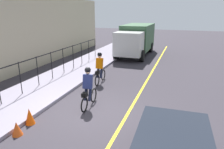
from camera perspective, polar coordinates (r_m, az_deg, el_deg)
name	(u,v)px	position (r m, az deg, el deg)	size (l,w,h in m)	color
ground_plane	(90,111)	(9.16, -6.04, -9.69)	(80.00, 80.00, 0.00)	#343037
lane_line_centre	(126,117)	(8.66, 3.80, -11.25)	(36.00, 0.12, 0.01)	yellow
sidewalk	(24,99)	(10.90, -22.59, -6.03)	(40.00, 3.20, 0.15)	gray
iron_fence	(29,68)	(11.50, -21.53, 1.57)	(16.90, 0.04, 1.60)	black
cyclist_lead	(100,68)	(12.10, -3.34, 1.71)	(1.71, 0.37, 1.83)	black
cyclist_follow	(88,88)	(9.11, -6.46, -3.60)	(1.71, 0.37, 1.83)	black
box_truck_background	(136,38)	(20.05, 6.52, 9.63)	(6.72, 2.56, 2.78)	#325637
traffic_cone_near	(17,129)	(8.08, -24.28, -13.15)	(0.36, 0.36, 0.49)	#EE5419
traffic_cone_far	(30,116)	(8.58, -21.33, -10.44)	(0.36, 0.36, 0.63)	#F9540A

